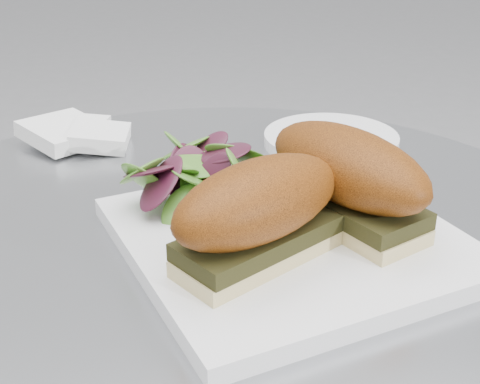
% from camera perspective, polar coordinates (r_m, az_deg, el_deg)
% --- Properties ---
extents(plate, '(0.31, 0.31, 0.02)m').
position_cam_1_polar(plate, '(0.56, 4.16, -4.04)').
color(plate, white).
rests_on(plate, table).
extents(sandwich_left, '(0.17, 0.14, 0.08)m').
position_cam_1_polar(sandwich_left, '(0.49, 1.60, -1.65)').
color(sandwich_left, beige).
rests_on(sandwich_left, plate).
extents(sandwich_right, '(0.14, 0.18, 0.08)m').
position_cam_1_polar(sandwich_right, '(0.56, 9.11, 1.42)').
color(sandwich_right, beige).
rests_on(sandwich_right, plate).
extents(salad, '(0.12, 0.12, 0.05)m').
position_cam_1_polar(salad, '(0.60, -2.64, 1.72)').
color(salad, '#549631').
rests_on(salad, plate).
extents(napkin, '(0.14, 0.14, 0.02)m').
position_cam_1_polar(napkin, '(0.79, -13.28, 4.50)').
color(napkin, white).
rests_on(napkin, table).
extents(saucer, '(0.15, 0.15, 0.01)m').
position_cam_1_polar(saucer, '(0.78, 7.77, 4.45)').
color(saucer, white).
rests_on(saucer, table).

